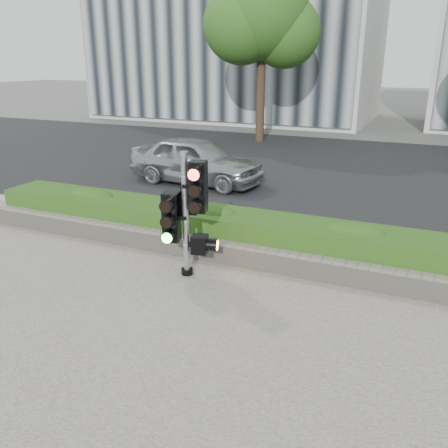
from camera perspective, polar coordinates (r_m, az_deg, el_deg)
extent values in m
plane|color=#51514C|center=(6.74, -1.76, -11.50)|extent=(120.00, 120.00, 0.00)
cube|color=#9E9389|center=(5.05, -15.32, -24.36)|extent=(16.00, 11.00, 0.03)
cube|color=black|center=(15.80, 14.19, 6.13)|extent=(60.00, 13.00, 0.02)
cube|color=gray|center=(9.37, 6.59, -2.05)|extent=(60.00, 0.25, 0.12)
cube|color=gray|center=(8.21, 3.97, -4.05)|extent=(12.00, 0.32, 0.34)
cube|color=#447B26|center=(8.72, 5.47, -1.47)|extent=(12.00, 1.00, 0.68)
cylinder|color=black|center=(20.97, 4.42, 15.32)|extent=(0.36, 0.36, 4.03)
sphere|color=#173E11|center=(21.00, 4.66, 23.98)|extent=(3.74, 3.74, 3.74)
sphere|color=#173E11|center=(21.02, 7.35, 21.92)|extent=(2.88, 2.88, 2.88)
sphere|color=#173E11|center=(20.82, 2.17, 22.87)|extent=(3.17, 3.17, 3.17)
cylinder|color=black|center=(8.00, -4.46, -5.69)|extent=(0.20, 0.20, 0.10)
cylinder|color=gray|center=(7.64, -4.64, 0.87)|extent=(0.10, 0.10, 2.02)
cylinder|color=gray|center=(7.38, -4.86, 8.52)|extent=(0.13, 0.13, 0.05)
cube|color=#FF1107|center=(7.41, -3.11, 4.50)|extent=(0.31, 0.31, 0.81)
cube|color=#14E51E|center=(7.68, -6.34, 0.86)|extent=(0.31, 0.31, 0.81)
cube|color=black|center=(7.76, -4.06, 3.28)|extent=(0.31, 0.31, 0.55)
cube|color=orange|center=(7.78, -2.95, -2.43)|extent=(0.31, 0.31, 0.30)
imported|color=#A2A3A9|center=(13.71, -3.35, 7.64)|extent=(4.02, 1.87, 1.33)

